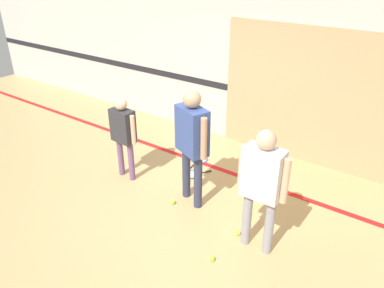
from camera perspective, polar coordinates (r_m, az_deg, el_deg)
ground_plane at (r=5.54m, az=-1.86°, el=-9.36°), size 16.00×16.00×0.00m
wall_back at (r=6.73m, az=10.53°, el=12.16°), size 16.00×0.07×3.20m
wall_panel at (r=6.47m, az=18.06°, el=6.51°), size 3.21×0.05×2.30m
floor_stripe at (r=6.38m, az=4.69°, el=-3.97°), size 14.40×0.10×0.01m
person_instructor at (r=5.08m, az=0.00°, el=1.18°), size 0.61×0.43×1.73m
person_student_left at (r=5.88m, az=-10.44°, el=2.13°), size 0.52×0.23×1.37m
person_student_right at (r=4.34m, az=10.65°, el=-5.34°), size 0.61×0.26×1.62m
racket_spare_on_floor at (r=6.65m, az=1.06°, el=-2.38°), size 0.35×0.52×0.03m
racket_second_spare at (r=6.23m, az=0.27°, el=-4.63°), size 0.39×0.46×0.03m
tennis_ball_near_instructor at (r=5.55m, az=-2.93°, el=-8.84°), size 0.07×0.07×0.07m
tennis_ball_by_spare_racket at (r=6.72m, az=0.20°, el=-1.81°), size 0.07×0.07×0.07m
tennis_ball_stray_left at (r=5.06m, az=7.00°, el=-13.30°), size 0.07×0.07×0.07m
tennis_ball_stray_right at (r=4.69m, az=3.08°, el=-17.05°), size 0.07×0.07×0.07m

